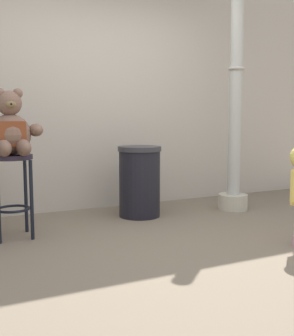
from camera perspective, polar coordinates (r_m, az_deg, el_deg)
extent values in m
plane|color=#706351|center=(3.46, 2.85, -11.21)|extent=(24.00, 24.00, 0.00)
cube|color=#B4AC9C|center=(5.18, -8.10, 16.76)|extent=(7.24, 0.30, 3.94)
cylinder|color=#251D2C|center=(3.89, -17.93, 1.42)|extent=(0.37, 0.37, 0.04)
cylinder|color=black|center=(3.83, -15.37, -4.21)|extent=(0.03, 0.03, 0.71)
cylinder|color=black|center=(4.10, -16.10, -3.52)|extent=(0.03, 0.03, 0.71)
torus|color=black|center=(3.96, -17.69, -5.29)|extent=(0.30, 0.30, 0.02)
sphere|color=brown|center=(3.88, -18.04, 4.35)|extent=(0.36, 0.36, 0.36)
cube|color=brown|center=(3.73, -17.73, 4.41)|extent=(0.22, 0.03, 0.21)
sphere|color=brown|center=(3.88, -18.19, 8.34)|extent=(0.22, 0.22, 0.22)
ellipsoid|color=brown|center=(3.79, -17.99, 8.20)|extent=(0.09, 0.07, 0.06)
sphere|color=black|center=(3.76, -17.93, 8.24)|extent=(0.03, 0.03, 0.03)
sphere|color=brown|center=(3.89, -17.12, 9.65)|extent=(0.09, 0.09, 0.09)
ellipsoid|color=brown|center=(3.89, -14.84, 4.98)|extent=(0.12, 0.20, 0.11)
ellipsoid|color=brown|center=(3.70, -18.84, 2.56)|extent=(0.12, 0.30, 0.14)
ellipsoid|color=brown|center=(3.73, -16.39, 2.67)|extent=(0.12, 0.30, 0.14)
cylinder|color=#DDBF55|center=(3.61, 19.17, -2.37)|extent=(0.04, 0.04, 0.26)
cylinder|color=black|center=(4.57, -1.00, -2.15)|extent=(0.44, 0.44, 0.71)
cylinder|color=#2D2D33|center=(4.53, -1.01, 2.64)|extent=(0.47, 0.47, 0.05)
cylinder|color=#B3AD98|center=(5.05, 11.56, -4.51)|extent=(0.34, 0.34, 0.18)
cylinder|color=#AAADA3|center=(4.97, 11.95, 11.52)|extent=(0.14, 0.14, 2.62)
torus|color=#ADA89E|center=(4.98, 11.99, 13.02)|extent=(0.19, 0.19, 0.04)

